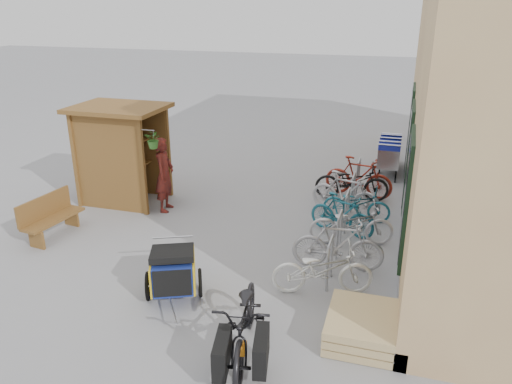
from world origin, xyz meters
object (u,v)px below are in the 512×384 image
(cargo_bike, at_px, (246,324))
(bike_4, at_px, (357,204))
(shopping_carts, at_px, (390,150))
(bike_3, at_px, (342,214))
(bike_6, at_px, (352,182))
(kiosk, at_px, (118,141))
(bench, at_px, (50,216))
(pallet_stack, at_px, (361,326))
(child_trailer, at_px, (173,270))
(person_kiosk, at_px, (164,175))
(bike_1, at_px, (338,245))
(bike_7, at_px, (359,177))
(bike_2, at_px, (351,224))
(bike_0, at_px, (322,269))
(bike_5, at_px, (346,193))

(cargo_bike, bearing_deg, bike_4, 67.99)
(shopping_carts, xyz_separation_m, bike_3, (-0.77, -4.59, -0.20))
(bike_4, xyz_separation_m, bike_6, (-0.25, 1.22, 0.08))
(shopping_carts, bearing_deg, kiosk, -145.95)
(bench, height_order, cargo_bike, cargo_bike)
(bike_6, bearing_deg, pallet_stack, -177.07)
(child_trailer, distance_m, bike_6, 5.82)
(bench, height_order, person_kiosk, person_kiosk)
(child_trailer, height_order, bike_1, bike_1)
(bike_7, bearing_deg, bike_2, -167.66)
(shopping_carts, height_order, bike_3, shopping_carts)
(bike_0, bearing_deg, bench, 68.36)
(child_trailer, relative_size, bike_2, 0.93)
(shopping_carts, height_order, bike_2, shopping_carts)
(bike_0, bearing_deg, cargo_bike, 142.88)
(person_kiosk, bearing_deg, bike_4, -88.85)
(person_kiosk, height_order, bike_2, person_kiosk)
(bike_0, height_order, bike_2, bike_0)
(bike_0, height_order, bike_4, bike_0)
(kiosk, relative_size, bike_2, 1.45)
(bike_0, bearing_deg, kiosk, 46.87)
(person_kiosk, distance_m, bike_0, 4.94)
(bench, relative_size, bike_3, 0.98)
(person_kiosk, distance_m, bike_7, 4.87)
(bench, distance_m, bike_5, 6.56)
(kiosk, height_order, bike_2, kiosk)
(child_trailer, xyz_separation_m, bike_4, (2.61, 4.10, -0.12))
(pallet_stack, distance_m, bike_3, 3.62)
(child_trailer, height_order, bike_7, bike_7)
(bench, xyz_separation_m, bike_1, (6.04, 0.33, 0.05))
(bike_0, height_order, bike_3, bike_0)
(pallet_stack, bearing_deg, child_trailer, 175.64)
(bench, distance_m, bike_7, 7.35)
(pallet_stack, relative_size, cargo_bike, 0.55)
(cargo_bike, relative_size, bike_0, 1.28)
(kiosk, bearing_deg, bench, -100.06)
(pallet_stack, height_order, bike_4, bike_4)
(bench, xyz_separation_m, child_trailer, (3.52, -1.40, 0.06))
(shopping_carts, distance_m, bike_7, 2.35)
(person_kiosk, relative_size, bike_6, 0.98)
(cargo_bike, xyz_separation_m, person_kiosk, (-3.46, 4.50, 0.35))
(bike_4, relative_size, bike_6, 0.84)
(bench, bearing_deg, bike_0, 2.16)
(bike_0, distance_m, bike_1, 0.90)
(shopping_carts, height_order, bike_4, shopping_carts)
(person_kiosk, xyz_separation_m, bike_4, (4.43, 0.71, -0.49))
(cargo_bike, relative_size, bike_2, 1.28)
(bike_2, bearing_deg, bike_1, 159.86)
(kiosk, xyz_separation_m, bike_6, (5.48, 1.70, -1.07))
(bench, xyz_separation_m, bike_7, (6.02, 4.22, 0.06))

